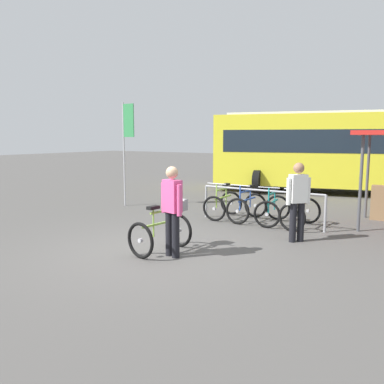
# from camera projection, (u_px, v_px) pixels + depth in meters

# --- Properties ---
(ground_plane) EXTENTS (80.00, 80.00, 0.00)m
(ground_plane) POSITION_uv_depth(u_px,v_px,m) (156.00, 250.00, 7.58)
(ground_plane) COLOR #514F4C
(bike_rack_rail) EXTENTS (3.21, 0.07, 0.88)m
(bike_rack_rail) POSITION_uv_depth(u_px,v_px,m) (261.00, 198.00, 9.78)
(bike_rack_rail) COLOR #99999E
(bike_rack_rail) RESTS_ON ground
(racked_bike_lime) EXTENTS (0.70, 1.14, 0.98)m
(racked_bike_lime) POSITION_uv_depth(u_px,v_px,m) (223.00, 204.00, 10.60)
(racked_bike_lime) COLOR black
(racked_bike_lime) RESTS_ON ground
(racked_bike_blue) EXTENTS (0.69, 1.11, 0.97)m
(racked_bike_blue) POSITION_uv_depth(u_px,v_px,m) (247.00, 207.00, 10.22)
(racked_bike_blue) COLOR black
(racked_bike_blue) RESTS_ON ground
(racked_bike_teal) EXTENTS (0.78, 1.17, 0.97)m
(racked_bike_teal) POSITION_uv_depth(u_px,v_px,m) (273.00, 209.00, 9.84)
(racked_bike_teal) COLOR black
(racked_bike_teal) RESTS_ON ground
(racked_bike_orange) EXTENTS (0.72, 1.12, 0.97)m
(racked_bike_orange) POSITION_uv_depth(u_px,v_px,m) (300.00, 212.00, 9.46)
(racked_bike_orange) COLOR black
(racked_bike_orange) RESTS_ON ground
(featured_bicycle) EXTENTS (0.80, 1.22, 0.97)m
(featured_bicycle) POSITION_uv_depth(u_px,v_px,m) (164.00, 228.00, 7.47)
(featured_bicycle) COLOR black
(featured_bicycle) RESTS_ON ground
(person_with_featured_bike) EXTENTS (0.52, 0.28, 1.64)m
(person_with_featured_bike) POSITION_uv_depth(u_px,v_px,m) (172.00, 207.00, 7.08)
(person_with_featured_bike) COLOR black
(person_with_featured_bike) RESTS_ON ground
(pedestrian_with_backpack) EXTENTS (0.47, 0.47, 1.64)m
(pedestrian_with_backpack) POSITION_uv_depth(u_px,v_px,m) (297.00, 197.00, 8.11)
(pedestrian_with_backpack) COLOR black
(pedestrian_with_backpack) RESTS_ON ground
(bus_distant) EXTENTS (10.31, 4.91, 3.08)m
(bus_distant) POSITION_uv_depth(u_px,v_px,m) (349.00, 148.00, 15.03)
(bus_distant) COLOR yellow
(bus_distant) RESTS_ON ground
(banner_flag) EXTENTS (0.45, 0.05, 3.20)m
(banner_flag) POSITION_uv_depth(u_px,v_px,m) (127.00, 134.00, 12.15)
(banner_flag) COLOR #B2B2B7
(banner_flag) RESTS_ON ground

